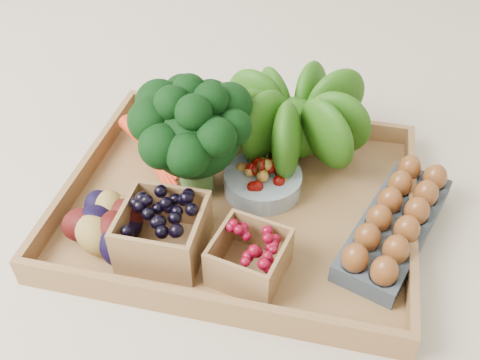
% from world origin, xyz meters
% --- Properties ---
extents(ground, '(4.00, 4.00, 0.00)m').
position_xyz_m(ground, '(0.00, 0.00, 0.00)').
color(ground, beige).
rests_on(ground, ground).
extents(tray, '(0.55, 0.45, 0.01)m').
position_xyz_m(tray, '(0.00, 0.00, 0.01)').
color(tray, olive).
rests_on(tray, ground).
extents(carrots, '(0.19, 0.14, 0.05)m').
position_xyz_m(carrots, '(-0.16, 0.05, 0.04)').
color(carrots, red).
rests_on(carrots, tray).
extents(lettuce, '(0.17, 0.17, 0.17)m').
position_xyz_m(lettuce, '(0.06, 0.15, 0.10)').
color(lettuce, '#15470B').
rests_on(lettuce, tray).
extents(broccoli, '(0.19, 0.19, 0.15)m').
position_xyz_m(broccoli, '(-0.07, 0.01, 0.09)').
color(broccoli, black).
rests_on(broccoli, tray).
extents(cherry_bowl, '(0.13, 0.13, 0.03)m').
position_xyz_m(cherry_bowl, '(0.03, 0.03, 0.03)').
color(cherry_bowl, '#8C9EA5').
rests_on(cherry_bowl, tray).
extents(egg_carton, '(0.18, 0.28, 0.03)m').
position_xyz_m(egg_carton, '(0.25, -0.02, 0.03)').
color(egg_carton, '#3B454C').
rests_on(egg_carton, tray).
extents(potatoes, '(0.15, 0.15, 0.08)m').
position_xyz_m(potatoes, '(-0.17, -0.12, 0.06)').
color(potatoes, '#360908').
rests_on(potatoes, tray).
extents(punnet_blackberry, '(0.12, 0.12, 0.08)m').
position_xyz_m(punnet_blackberry, '(-0.08, -0.13, 0.06)').
color(punnet_blackberry, black).
rests_on(punnet_blackberry, tray).
extents(punnet_raspberry, '(0.11, 0.11, 0.07)m').
position_xyz_m(punnet_raspberry, '(0.05, -0.14, 0.05)').
color(punnet_raspberry, maroon).
rests_on(punnet_raspberry, tray).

